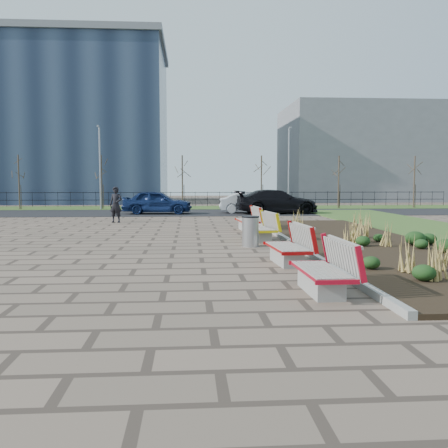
{
  "coord_description": "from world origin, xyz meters",
  "views": [
    {
      "loc": [
        0.5,
        -11.28,
        2.15
      ],
      "look_at": [
        1.5,
        3.0,
        0.9
      ],
      "focal_mm": 40.0,
      "sensor_mm": 36.0,
      "label": 1
    }
  ],
  "objects": [
    {
      "name": "grass_verge_far",
      "position": [
        0.0,
        28.0,
        0.02
      ],
      "size": [
        80.0,
        5.0,
        0.04
      ],
      "primitive_type": "cube",
      "color": "#33511E",
      "rests_on": "ground"
    },
    {
      "name": "tree_d",
      "position": [
        6.0,
        26.5,
        2.04
      ],
      "size": [
        1.4,
        1.4,
        4.0
      ],
      "primitive_type": null,
      "color": "#4C3D2D",
      "rests_on": "grass_verge_far"
    },
    {
      "name": "road",
      "position": [
        0.0,
        22.0,
        0.01
      ],
      "size": [
        80.0,
        7.0,
        0.02
      ],
      "primitive_type": "cube",
      "color": "black",
      "rests_on": "ground"
    },
    {
      "name": "tree_f",
      "position": [
        18.0,
        26.5,
        2.04
      ],
      "size": [
        1.4,
        1.4,
        4.0
      ],
      "primitive_type": null,
      "color": "#4C3D2D",
      "rests_on": "grass_verge_far"
    },
    {
      "name": "tree_b",
      "position": [
        -6.0,
        26.5,
        2.04
      ],
      "size": [
        1.4,
        1.4,
        4.0
      ],
      "primitive_type": null,
      "color": "#4C3D2D",
      "rests_on": "grass_verge_far"
    },
    {
      "name": "planting_curb",
      "position": [
        3.92,
        5.0,
        0.07
      ],
      "size": [
        0.16,
        18.0,
        0.15
      ],
      "primitive_type": "cube",
      "color": "gray",
      "rests_on": "ground"
    },
    {
      "name": "car_blue",
      "position": [
        -1.53,
        20.84,
        0.77
      ],
      "size": [
        4.51,
        2.05,
        1.5
      ],
      "primitive_type": "imported",
      "rotation": [
        0.0,
        0.0,
        1.51
      ],
      "color": "#11204C",
      "rests_on": "road"
    },
    {
      "name": "litter_bin",
      "position": [
        2.49,
        4.78,
        0.49
      ],
      "size": [
        0.55,
        0.55,
        0.98
      ],
      "primitive_type": "cylinder",
      "color": "#B2B2B7",
      "rests_on": "ground"
    },
    {
      "name": "bench_d",
      "position": [
        3.0,
        10.05,
        0.5
      ],
      "size": [
        1.02,
        2.15,
        1.0
      ],
      "primitive_type": null,
      "rotation": [
        0.0,
        0.0,
        0.06
      ],
      "color": "#B2160B",
      "rests_on": "ground"
    },
    {
      "name": "car_black",
      "position": [
        6.14,
        20.52,
        0.79
      ],
      "size": [
        5.51,
        2.71,
        1.54
      ],
      "primitive_type": "imported",
      "rotation": [
        0.0,
        0.0,
        1.68
      ],
      "color": "black",
      "rests_on": "road"
    },
    {
      "name": "tree_e",
      "position": [
        12.0,
        26.5,
        2.04
      ],
      "size": [
        1.4,
        1.4,
        4.0
      ],
      "primitive_type": null,
      "color": "#4C3D2D",
      "rests_on": "grass_verge_far"
    },
    {
      "name": "pedestrian",
      "position": [
        -3.25,
        14.56,
        0.92
      ],
      "size": [
        0.77,
        0.62,
        1.84
      ],
      "primitive_type": "imported",
      "rotation": [
        0.0,
        0.0,
        -0.3
      ],
      "color": "black",
      "rests_on": "ground"
    },
    {
      "name": "lamp_west",
      "position": [
        -6.0,
        26.0,
        3.04
      ],
      "size": [
        0.24,
        0.6,
        6.0
      ],
      "primitive_type": null,
      "color": "gray",
      "rests_on": "grass_verge_far"
    },
    {
      "name": "tree_a",
      "position": [
        -12.0,
        26.5,
        2.04
      ],
      "size": [
        1.4,
        1.4,
        4.0
      ],
      "primitive_type": null,
      "color": "#4C3D2D",
      "rests_on": "grass_verge_far"
    },
    {
      "name": "bench_a",
      "position": [
        3.0,
        -2.02,
        0.5
      ],
      "size": [
        0.94,
        2.12,
        1.0
      ],
      "primitive_type": null,
      "rotation": [
        0.0,
        0.0,
        0.02
      ],
      "color": "#B20B20",
      "rests_on": "ground"
    },
    {
      "name": "ground",
      "position": [
        0.0,
        0.0,
        0.0
      ],
      "size": [
        120.0,
        120.0,
        0.0
      ],
      "primitive_type": "plane",
      "color": "brown",
      "rests_on": "ground"
    },
    {
      "name": "bench_c",
      "position": [
        3.0,
        6.34,
        0.5
      ],
      "size": [
        1.13,
        2.19,
        1.0
      ],
      "primitive_type": null,
      "rotation": [
        0.0,
        0.0,
        0.11
      ],
      "color": "yellow",
      "rests_on": "ground"
    },
    {
      "name": "bench_b",
      "position": [
        3.0,
        1.33,
        0.5
      ],
      "size": [
        1.03,
        2.15,
        1.0
      ],
      "primitive_type": null,
      "rotation": [
        0.0,
        0.0,
        0.06
      ],
      "color": "#AC0B0C",
      "rests_on": "ground"
    },
    {
      "name": "car_silver",
      "position": [
        4.5,
        21.38,
        0.68
      ],
      "size": [
        4.07,
        1.58,
        1.32
      ],
      "primitive_type": "imported",
      "rotation": [
        0.0,
        0.0,
        1.52
      ],
      "color": "silver",
      "rests_on": "road"
    },
    {
      "name": "tree_c",
      "position": [
        0.0,
        26.5,
        2.04
      ],
      "size": [
        1.4,
        1.4,
        4.0
      ],
      "primitive_type": null,
      "color": "#4C3D2D",
      "rests_on": "grass_verge_far"
    },
    {
      "name": "planting_bed",
      "position": [
        6.25,
        5.0,
        0.05
      ],
      "size": [
        4.5,
        18.0,
        0.1
      ],
      "primitive_type": "cube",
      "color": "black",
      "rests_on": "ground"
    },
    {
      "name": "lamp_east",
      "position": [
        8.0,
        26.0,
        3.04
      ],
      "size": [
        0.24,
        0.6,
        6.0
      ],
      "primitive_type": null,
      "color": "gray",
      "rests_on": "grass_verge_far"
    },
    {
      "name": "building_grey",
      "position": [
        20.0,
        42.0,
        5.0
      ],
      "size": [
        18.0,
        12.0,
        10.0
      ],
      "primitive_type": "cube",
      "color": "slate",
      "rests_on": "ground"
    },
    {
      "name": "railing_fence",
      "position": [
        0.0,
        29.5,
        0.64
      ],
      "size": [
        44.0,
        0.1,
        1.2
      ],
      "primitive_type": null,
      "color": "black",
      "rests_on": "grass_verge_far"
    }
  ]
}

